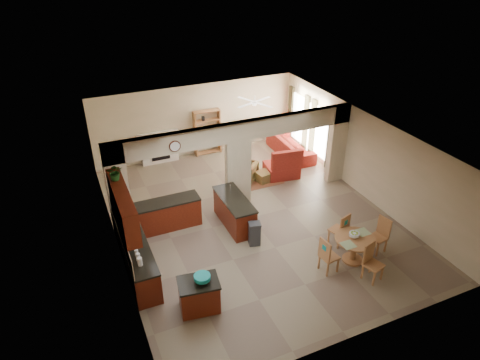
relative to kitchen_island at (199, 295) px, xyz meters
name	(u,v)px	position (x,y,z in m)	size (l,w,h in m)	color
floor	(251,218)	(2.67, 2.87, -0.41)	(10.00, 10.00, 0.00)	#756751
ceiling	(252,134)	(2.67, 2.87, 2.39)	(10.00, 10.00, 0.00)	white
wall_back	(197,120)	(2.67, 7.87, 0.99)	(8.00, 8.00, 0.00)	beige
wall_front	(357,291)	(2.67, -2.13, 0.99)	(8.00, 8.00, 0.00)	beige
wall_left	(113,209)	(-1.33, 2.87, 0.99)	(10.00, 10.00, 0.00)	beige
wall_right	(363,154)	(6.67, 2.87, 0.99)	(10.00, 10.00, 0.00)	beige
partition_left_pier	(118,188)	(-1.03, 3.87, 0.99)	(0.60, 0.25, 2.80)	beige
partition_center_pier	(238,172)	(2.67, 3.87, 0.69)	(0.80, 0.25, 2.20)	beige
partition_right_pier	(337,144)	(6.37, 3.87, 0.99)	(0.60, 0.25, 2.80)	beige
partition_header	(238,131)	(2.67, 3.87, 2.09)	(8.00, 0.25, 0.60)	beige
kitchen_counter	(147,236)	(-0.59, 2.62, 0.06)	(2.52, 3.29, 1.48)	#3F0C07
upper_cabinets	(123,206)	(-1.15, 2.07, 1.51)	(0.35, 2.40, 0.90)	#3F0C07
peninsula	(235,212)	(2.07, 2.76, 0.05)	(0.70, 1.85, 0.91)	#3F0C07
wall_clock	(175,146)	(0.67, 3.72, 2.04)	(0.34, 0.34, 0.03)	#4C2619
rug	(257,179)	(3.87, 4.97, -0.40)	(1.60, 1.30, 0.01)	brown
fireplace	(159,147)	(1.07, 7.70, 0.21)	(1.60, 0.35, 1.20)	silver
shelving_unit	(207,132)	(3.02, 7.69, 0.49)	(1.00, 0.32, 1.80)	olive
window_a	(322,134)	(6.64, 5.17, 0.79)	(0.02, 0.90, 1.90)	white
window_b	(299,118)	(6.64, 6.87, 0.79)	(0.02, 0.90, 1.90)	white
glazed_door	(310,129)	(6.64, 6.02, 0.64)	(0.02, 0.70, 2.10)	white
drape_a_left	(330,140)	(6.60, 4.57, 0.79)	(0.10, 0.28, 2.30)	#3A2017
drape_a_right	(312,128)	(6.60, 5.77, 0.79)	(0.10, 0.28, 2.30)	#3A2017
drape_b_left	(306,124)	(6.60, 6.27, 0.79)	(0.10, 0.28, 2.30)	#3A2017
drape_b_right	(290,114)	(6.60, 7.47, 0.79)	(0.10, 0.28, 2.30)	#3A2017
ceiling_fan	(255,102)	(4.17, 5.87, 2.15)	(1.00, 1.00, 0.10)	white
kitchen_island	(199,295)	(0.00, 0.00, 0.00)	(1.02, 0.80, 0.81)	#3F0C07
teal_bowl	(202,278)	(0.09, -0.02, 0.49)	(0.38, 0.38, 0.18)	teal
trash_can	(254,235)	(2.20, 1.65, -0.08)	(0.31, 0.26, 0.66)	#2D2D2F
dining_table	(354,246)	(4.31, -0.04, 0.08)	(1.07, 1.07, 0.73)	olive
fruit_bowl	(354,235)	(4.30, 0.03, 0.40)	(0.27, 0.27, 0.15)	#84AC25
sofa	(291,146)	(5.97, 6.24, -0.04)	(0.98, 2.51, 0.73)	maroon
chaise	(281,170)	(4.81, 4.88, -0.18)	(1.14, 0.93, 0.45)	maroon
armchair	(246,171)	(3.52, 5.13, -0.08)	(0.71, 0.73, 0.67)	maroon
ottoman	(263,177)	(4.03, 4.76, -0.23)	(0.49, 0.49, 0.36)	maroon
plant	(115,172)	(-1.15, 2.61, 2.17)	(0.38, 0.33, 0.42)	#134915
chair_north	(341,229)	(4.38, 0.67, 0.15)	(0.53, 0.53, 1.02)	olive
chair_east	(381,233)	(5.23, 0.05, 0.15)	(0.49, 0.49, 1.02)	olive
chair_south	(371,260)	(4.28, -0.74, 0.15)	(0.52, 0.52, 1.02)	olive
chair_west	(327,254)	(3.40, -0.11, 0.15)	(0.46, 0.46, 1.02)	olive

